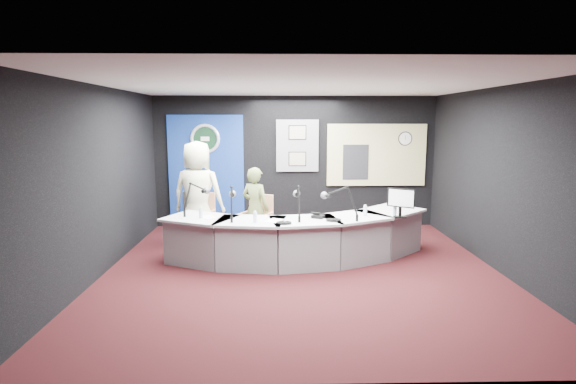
{
  "coord_description": "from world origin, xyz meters",
  "views": [
    {
      "loc": [
        -0.37,
        -6.62,
        2.29
      ],
      "look_at": [
        -0.2,
        0.8,
        1.1
      ],
      "focal_mm": 28.0,
      "sensor_mm": 36.0,
      "label": 1
    }
  ],
  "objects_px": {
    "armchair_right": "(255,219)",
    "person_man": "(198,194)",
    "armchair_left": "(199,220)",
    "person_woman": "(255,208)",
    "broadcast_desk": "(297,238)"
  },
  "relations": [
    {
      "from": "broadcast_desk",
      "to": "person_man",
      "type": "xyz_separation_m",
      "value": [
        -1.77,
        0.91,
        0.59
      ]
    },
    {
      "from": "person_man",
      "to": "person_woman",
      "type": "distance_m",
      "value": 1.1
    },
    {
      "from": "person_man",
      "to": "person_woman",
      "type": "xyz_separation_m",
      "value": [
        1.05,
        -0.22,
        -0.23
      ]
    },
    {
      "from": "armchair_right",
      "to": "person_woman",
      "type": "xyz_separation_m",
      "value": [
        0.0,
        0.0,
        0.2
      ]
    },
    {
      "from": "armchair_right",
      "to": "person_man",
      "type": "distance_m",
      "value": 1.16
    },
    {
      "from": "armchair_right",
      "to": "person_woman",
      "type": "relative_size",
      "value": 0.72
    },
    {
      "from": "broadcast_desk",
      "to": "person_woman",
      "type": "distance_m",
      "value": 1.07
    },
    {
      "from": "broadcast_desk",
      "to": "person_woman",
      "type": "relative_size",
      "value": 3.05
    },
    {
      "from": "armchair_right",
      "to": "person_woman",
      "type": "distance_m",
      "value": 0.2
    },
    {
      "from": "armchair_right",
      "to": "person_man",
      "type": "relative_size",
      "value": 0.55
    },
    {
      "from": "armchair_left",
      "to": "person_woman",
      "type": "xyz_separation_m",
      "value": [
        1.05,
        -0.22,
        0.27
      ]
    },
    {
      "from": "armchair_left",
      "to": "person_man",
      "type": "bearing_deg",
      "value": 0.0
    },
    {
      "from": "person_man",
      "to": "person_woman",
      "type": "height_order",
      "value": "person_man"
    },
    {
      "from": "broadcast_desk",
      "to": "armchair_left",
      "type": "height_order",
      "value": "armchair_left"
    },
    {
      "from": "armchair_left",
      "to": "person_man",
      "type": "xyz_separation_m",
      "value": [
        0.0,
        0.0,
        0.49
      ]
    }
  ]
}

